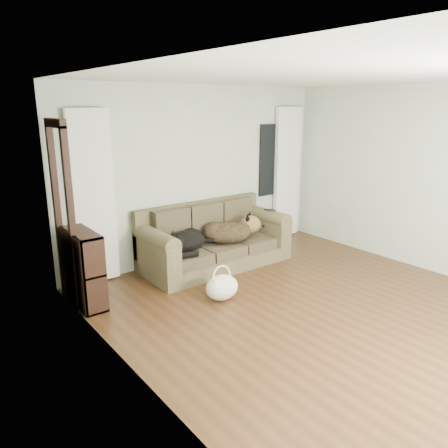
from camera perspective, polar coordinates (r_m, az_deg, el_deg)
floor at (r=5.27m, az=12.74°, el=-11.13°), size 5.00×5.00×0.00m
ceiling at (r=4.74m, az=14.68°, el=18.32°), size 5.00×5.00×0.00m
wall_back at (r=6.67m, az=-3.24°, el=6.59°), size 4.50×0.04×2.60m
wall_left at (r=3.45m, az=-10.88°, el=-2.10°), size 0.04×5.00×2.60m
wall_right at (r=6.71m, az=25.99°, el=5.11°), size 0.04×5.00×2.60m
curtain_left at (r=5.86m, az=-16.69°, el=3.23°), size 0.55×0.08×2.25m
curtain_right at (r=7.77m, az=8.23°, el=6.60°), size 0.55×0.08×2.25m
window_pane at (r=7.53m, az=6.14°, el=8.31°), size 0.50×0.03×1.20m
door_casing at (r=5.38m, az=-20.14°, el=0.79°), size 0.07×0.60×2.10m
sofa at (r=6.39m, az=-1.08°, el=-1.60°), size 2.19×0.95×0.90m
dog_black_lab at (r=6.03m, az=-5.27°, el=-2.42°), size 0.75×0.60×0.28m
dog_shepherd at (r=6.44m, az=0.67°, el=-1.10°), size 0.93×0.87×0.33m
tv_remote at (r=6.82m, az=6.02°, el=1.84°), size 0.11×0.18×0.02m
tote_bag at (r=5.39m, az=-0.28°, el=-8.24°), size 0.49×0.42×0.31m
bookshelf at (r=5.40m, az=-17.89°, el=-5.08°), size 0.31×0.74×0.91m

